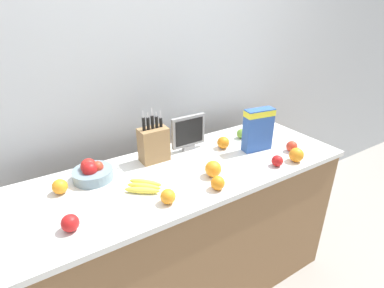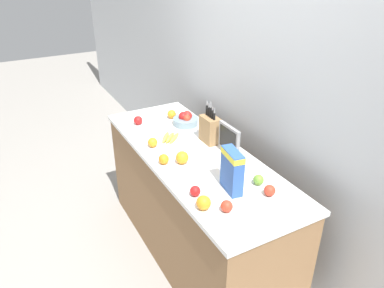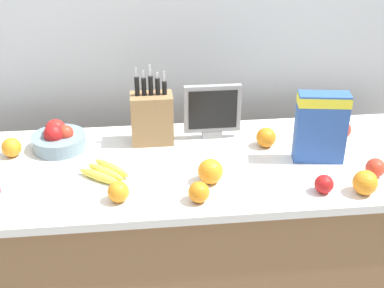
{
  "view_description": "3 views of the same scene",
  "coord_description": "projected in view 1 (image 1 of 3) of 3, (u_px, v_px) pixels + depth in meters",
  "views": [
    {
      "loc": [
        -0.74,
        -1.23,
        1.76
      ],
      "look_at": [
        0.07,
        0.06,
        1.03
      ],
      "focal_mm": 28.0,
      "sensor_mm": 36.0,
      "label": 1
    },
    {
      "loc": [
        2.03,
        -1.12,
        2.21
      ],
      "look_at": [
        0.06,
        -0.05,
        1.04
      ],
      "focal_mm": 35.0,
      "sensor_mm": 36.0,
      "label": 2
    },
    {
      "loc": [
        -0.15,
        -1.69,
        1.9
      ],
      "look_at": [
        0.03,
        -0.04,
        1.02
      ],
      "focal_mm": 50.0,
      "sensor_mm": 36.0,
      "label": 3
    }
  ],
  "objects": [
    {
      "name": "ground_plane",
      "position": [
        187.0,
        285.0,
        2.05
      ],
      "size": [
        14.0,
        14.0,
        0.0
      ],
      "primitive_type": "plane",
      "color": "gray"
    },
    {
      "name": "wall_back",
      "position": [
        141.0,
        81.0,
        1.92
      ],
      "size": [
        9.0,
        0.06,
        2.6
      ],
      "color": "silver",
      "rests_on": "ground_plane"
    },
    {
      "name": "counter",
      "position": [
        187.0,
        233.0,
        1.85
      ],
      "size": [
        1.89,
        0.68,
        0.92
      ],
      "color": "olive",
      "rests_on": "ground_plane"
    },
    {
      "name": "knife_block",
      "position": [
        154.0,
        144.0,
        1.71
      ],
      "size": [
        0.16,
        0.1,
        0.32
      ],
      "color": "#937047",
      "rests_on": "counter"
    },
    {
      "name": "small_monitor",
      "position": [
        188.0,
        132.0,
        1.82
      ],
      "size": [
        0.22,
        0.03,
        0.22
      ],
      "color": "gray",
      "rests_on": "counter"
    },
    {
      "name": "cereal_box",
      "position": [
        258.0,
        128.0,
        1.82
      ],
      "size": [
        0.19,
        0.1,
        0.26
      ],
      "rotation": [
        0.0,
        0.0,
        -0.16
      ],
      "color": "#2D56A8",
      "rests_on": "counter"
    },
    {
      "name": "fruit_bowl",
      "position": [
        92.0,
        172.0,
        1.55
      ],
      "size": [
        0.21,
        0.21,
        0.11
      ],
      "color": "gray",
      "rests_on": "counter"
    },
    {
      "name": "banana_bunch",
      "position": [
        144.0,
        186.0,
        1.47
      ],
      "size": [
        0.19,
        0.19,
        0.03
      ],
      "rotation": [
        0.0,
        0.0,
        2.48
      ],
      "color": "yellow",
      "rests_on": "counter"
    },
    {
      "name": "apple_front",
      "position": [
        242.0,
        134.0,
        2.02
      ],
      "size": [
        0.07,
        0.07,
        0.07
      ],
      "primitive_type": "sphere",
      "color": "#6B9E33",
      "rests_on": "counter"
    },
    {
      "name": "apple_rear",
      "position": [
        277.0,
        161.0,
        1.67
      ],
      "size": [
        0.06,
        0.06,
        0.06
      ],
      "primitive_type": "sphere",
      "color": "red",
      "rests_on": "counter"
    },
    {
      "name": "apple_by_knife_block",
      "position": [
        70.0,
        223.0,
        1.2
      ],
      "size": [
        0.07,
        0.07,
        0.07
      ],
      "primitive_type": "sphere",
      "color": "red",
      "rests_on": "counter"
    },
    {
      "name": "apple_near_bananas",
      "position": [
        257.0,
        130.0,
        2.07
      ],
      "size": [
        0.07,
        0.07,
        0.07
      ],
      "primitive_type": "sphere",
      "color": "red",
      "rests_on": "counter"
    },
    {
      "name": "apple_rightmost",
      "position": [
        292.0,
        146.0,
        1.84
      ],
      "size": [
        0.07,
        0.07,
        0.07
      ],
      "primitive_type": "sphere",
      "color": "red",
      "rests_on": "counter"
    },
    {
      "name": "orange_by_cereal",
      "position": [
        223.0,
        143.0,
        1.88
      ],
      "size": [
        0.08,
        0.08,
        0.08
      ],
      "primitive_type": "sphere",
      "color": "orange",
      "rests_on": "counter"
    },
    {
      "name": "orange_front_left",
      "position": [
        168.0,
        197.0,
        1.36
      ],
      "size": [
        0.07,
        0.07,
        0.07
      ],
      "primitive_type": "sphere",
      "color": "orange",
      "rests_on": "counter"
    },
    {
      "name": "orange_mid_right",
      "position": [
        296.0,
        155.0,
        1.72
      ],
      "size": [
        0.08,
        0.08,
        0.08
      ],
      "primitive_type": "sphere",
      "color": "orange",
      "rests_on": "counter"
    },
    {
      "name": "orange_front_center",
      "position": [
        60.0,
        187.0,
        1.43
      ],
      "size": [
        0.07,
        0.07,
        0.07
      ],
      "primitive_type": "sphere",
      "color": "orange",
      "rests_on": "counter"
    },
    {
      "name": "orange_back_center",
      "position": [
        213.0,
        169.0,
        1.57
      ],
      "size": [
        0.09,
        0.09,
        0.09
      ],
      "primitive_type": "sphere",
      "color": "orange",
      "rests_on": "counter"
    },
    {
      "name": "orange_mid_left",
      "position": [
        218.0,
        183.0,
        1.46
      ],
      "size": [
        0.07,
        0.07,
        0.07
      ],
      "primitive_type": "sphere",
      "color": "orange",
      "rests_on": "counter"
    }
  ]
}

